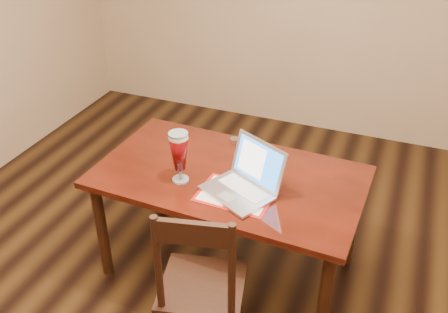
% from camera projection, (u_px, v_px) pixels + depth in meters
% --- Properties ---
extents(room_shell, '(4.51, 5.01, 2.71)m').
position_uv_depth(room_shell, '(201.00, 9.00, 1.95)').
color(room_shell, tan).
rests_on(room_shell, ground).
extents(dining_table, '(1.55, 0.91, 1.01)m').
position_uv_depth(dining_table, '(228.00, 185.00, 2.88)').
color(dining_table, '#51150A').
rests_on(dining_table, ground).
extents(dining_chair, '(0.49, 0.48, 0.98)m').
position_uv_depth(dining_chair, '(201.00, 287.00, 2.45)').
color(dining_chair, black).
rests_on(dining_chair, ground).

